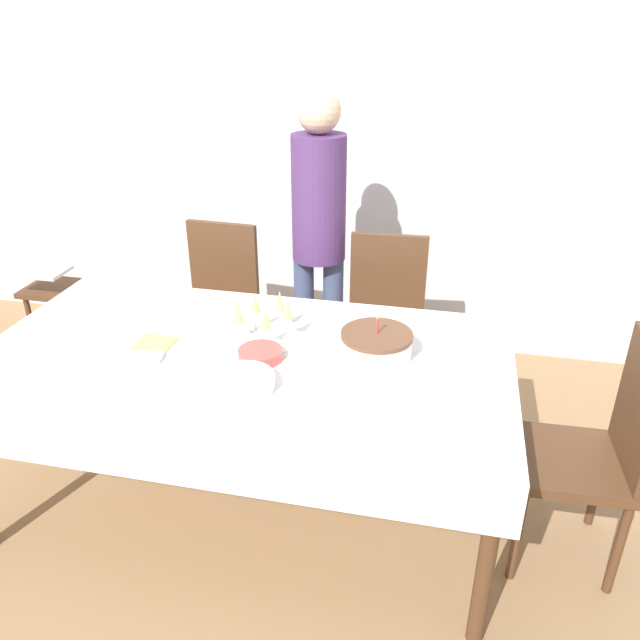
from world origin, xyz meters
TOP-DOWN VIEW (x-y plane):
  - ground_plane at (0.00, 0.00)m, footprint 12.00×12.00m
  - wall_back at (0.00, 1.70)m, footprint 8.00×0.05m
  - dining_table at (0.00, 0.00)m, footprint 2.12×1.13m
  - dining_chair_far_left at (-0.46, 0.88)m, footprint 0.44×0.44m
  - dining_chair_far_right at (0.47, 0.88)m, footprint 0.44×0.44m
  - dining_chair_right_end at (1.38, 0.00)m, footprint 0.43×0.43m
  - birthday_cake at (0.52, 0.09)m, footprint 0.28×0.28m
  - champagne_tray at (0.05, 0.14)m, footprint 0.31×0.31m
  - plate_stack_main at (0.08, -0.24)m, footprint 0.23×0.23m
  - plate_stack_dessert at (0.08, -0.03)m, footprint 0.17×0.17m
  - cake_knife at (0.60, -0.13)m, footprint 0.29×0.11m
  - fork_pile at (-0.38, -0.13)m, footprint 0.18×0.08m
  - napkin_pile at (-0.38, -0.02)m, footprint 0.15×0.15m
  - person_standing at (0.08, 1.00)m, footprint 0.28×0.28m
  - high_chair at (-1.46, 0.83)m, footprint 0.33×0.35m

SIDE VIEW (x-z plane):
  - ground_plane at x=0.00m, z-range 0.00..0.00m
  - high_chair at x=-1.46m, z-range 0.13..0.84m
  - dining_chair_far_left at x=-0.46m, z-range 0.05..1.02m
  - dining_chair_far_right at x=0.47m, z-range 0.05..1.02m
  - dining_chair_right_end at x=1.38m, z-range 0.05..1.02m
  - dining_table at x=0.00m, z-range 0.28..1.05m
  - cake_knife at x=0.60m, z-range 0.77..0.77m
  - napkin_pile at x=-0.38m, z-range 0.77..0.78m
  - fork_pile at x=-0.38m, z-range 0.77..0.79m
  - plate_stack_dessert at x=0.08m, z-range 0.77..0.81m
  - plate_stack_main at x=0.08m, z-range 0.77..0.82m
  - birthday_cake at x=0.52m, z-range 0.73..0.91m
  - champagne_tray at x=0.05m, z-range 0.76..0.94m
  - person_standing at x=0.08m, z-range 0.18..1.85m
  - wall_back at x=0.00m, z-range 0.00..2.70m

